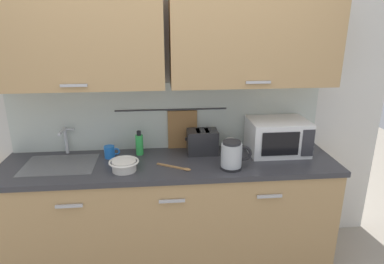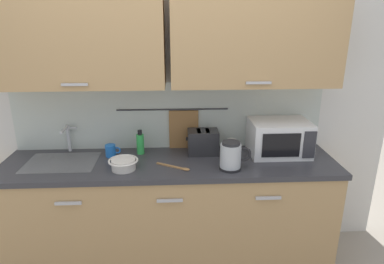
{
  "view_description": "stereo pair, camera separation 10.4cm",
  "coord_description": "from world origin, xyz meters",
  "px_view_note": "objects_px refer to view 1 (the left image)",
  "views": [
    {
      "loc": [
        -0.06,
        -2.06,
        1.93
      ],
      "look_at": [
        0.17,
        0.33,
        1.12
      ],
      "focal_mm": 31.59,
      "sensor_mm": 36.0,
      "label": 1
    },
    {
      "loc": [
        0.05,
        -2.06,
        1.93
      ],
      "look_at": [
        0.17,
        0.33,
        1.12
      ],
      "focal_mm": 31.59,
      "sensor_mm": 36.0,
      "label": 2
    }
  ],
  "objects_px": {
    "toaster": "(202,142)",
    "mixing_bowl": "(124,165)",
    "mug_near_sink": "(110,152)",
    "mug_by_kettle": "(231,144)",
    "electric_kettle": "(232,155)",
    "microwave": "(277,136)",
    "dish_soap_bottle": "(139,144)",
    "wooden_spoon": "(178,168)"
  },
  "relations": [
    {
      "from": "microwave",
      "to": "wooden_spoon",
      "type": "height_order",
      "value": "microwave"
    },
    {
      "from": "electric_kettle",
      "to": "dish_soap_bottle",
      "type": "distance_m",
      "value": 0.75
    },
    {
      "from": "mixing_bowl",
      "to": "toaster",
      "type": "bearing_deg",
      "value": 25.27
    },
    {
      "from": "mixing_bowl",
      "to": "microwave",
      "type": "bearing_deg",
      "value": 11.34
    },
    {
      "from": "microwave",
      "to": "mug_near_sink",
      "type": "bearing_deg",
      "value": 179.52
    },
    {
      "from": "mug_near_sink",
      "to": "mixing_bowl",
      "type": "height_order",
      "value": "mug_near_sink"
    },
    {
      "from": "electric_kettle",
      "to": "mug_by_kettle",
      "type": "distance_m",
      "value": 0.37
    },
    {
      "from": "dish_soap_bottle",
      "to": "wooden_spoon",
      "type": "distance_m",
      "value": 0.42
    },
    {
      "from": "mug_near_sink",
      "to": "wooden_spoon",
      "type": "bearing_deg",
      "value": -25.89
    },
    {
      "from": "wooden_spoon",
      "to": "mug_near_sink",
      "type": "bearing_deg",
      "value": 154.11
    },
    {
      "from": "dish_soap_bottle",
      "to": "mug_by_kettle",
      "type": "xyz_separation_m",
      "value": [
        0.74,
        0.03,
        -0.04
      ]
    },
    {
      "from": "mug_near_sink",
      "to": "mug_by_kettle",
      "type": "bearing_deg",
      "value": 4.43
    },
    {
      "from": "mixing_bowl",
      "to": "wooden_spoon",
      "type": "height_order",
      "value": "mixing_bowl"
    },
    {
      "from": "mug_by_kettle",
      "to": "wooden_spoon",
      "type": "xyz_separation_m",
      "value": [
        -0.45,
        -0.32,
        -0.04
      ]
    },
    {
      "from": "mug_near_sink",
      "to": "wooden_spoon",
      "type": "height_order",
      "value": "mug_near_sink"
    },
    {
      "from": "toaster",
      "to": "mixing_bowl",
      "type": "bearing_deg",
      "value": -154.73
    },
    {
      "from": "mug_near_sink",
      "to": "mixing_bowl",
      "type": "xyz_separation_m",
      "value": [
        0.13,
        -0.25,
        -0.0
      ]
    },
    {
      "from": "mug_near_sink",
      "to": "mug_by_kettle",
      "type": "relative_size",
      "value": 1.0
    },
    {
      "from": "mixing_bowl",
      "to": "mug_by_kettle",
      "type": "bearing_deg",
      "value": 21.3
    },
    {
      "from": "toaster",
      "to": "wooden_spoon",
      "type": "height_order",
      "value": "toaster"
    },
    {
      "from": "toaster",
      "to": "electric_kettle",
      "type": "bearing_deg",
      "value": -60.69
    },
    {
      "from": "electric_kettle",
      "to": "mug_by_kettle",
      "type": "relative_size",
      "value": 1.89
    },
    {
      "from": "dish_soap_bottle",
      "to": "mug_near_sink",
      "type": "xyz_separation_m",
      "value": [
        -0.23,
        -0.05,
        -0.04
      ]
    },
    {
      "from": "mug_near_sink",
      "to": "mug_by_kettle",
      "type": "height_order",
      "value": "same"
    },
    {
      "from": "mug_near_sink",
      "to": "toaster",
      "type": "xyz_separation_m",
      "value": [
        0.72,
        0.03,
        0.05
      ]
    },
    {
      "from": "mixing_bowl",
      "to": "wooden_spoon",
      "type": "bearing_deg",
      "value": 0.16
    },
    {
      "from": "dish_soap_bottle",
      "to": "mug_by_kettle",
      "type": "height_order",
      "value": "dish_soap_bottle"
    },
    {
      "from": "electric_kettle",
      "to": "mug_by_kettle",
      "type": "xyz_separation_m",
      "value": [
        0.07,
        0.36,
        -0.05
      ]
    },
    {
      "from": "toaster",
      "to": "mug_by_kettle",
      "type": "height_order",
      "value": "toaster"
    },
    {
      "from": "electric_kettle",
      "to": "toaster",
      "type": "relative_size",
      "value": 0.89
    },
    {
      "from": "dish_soap_bottle",
      "to": "wooden_spoon",
      "type": "bearing_deg",
      "value": -45.92
    },
    {
      "from": "electric_kettle",
      "to": "mug_near_sink",
      "type": "relative_size",
      "value": 1.89
    },
    {
      "from": "toaster",
      "to": "dish_soap_bottle",
      "type": "bearing_deg",
      "value": 177.96
    },
    {
      "from": "mug_by_kettle",
      "to": "wooden_spoon",
      "type": "bearing_deg",
      "value": -144.4
    },
    {
      "from": "mug_near_sink",
      "to": "microwave",
      "type": "bearing_deg",
      "value": -0.48
    },
    {
      "from": "microwave",
      "to": "mug_near_sink",
      "type": "distance_m",
      "value": 1.33
    },
    {
      "from": "mixing_bowl",
      "to": "wooden_spoon",
      "type": "distance_m",
      "value": 0.38
    },
    {
      "from": "mug_by_kettle",
      "to": "mixing_bowl",
      "type": "bearing_deg",
      "value": -158.7
    },
    {
      "from": "electric_kettle",
      "to": "mixing_bowl",
      "type": "bearing_deg",
      "value": 177.63
    },
    {
      "from": "wooden_spoon",
      "to": "toaster",
      "type": "bearing_deg",
      "value": 52.85
    },
    {
      "from": "microwave",
      "to": "mixing_bowl",
      "type": "height_order",
      "value": "microwave"
    },
    {
      "from": "mug_near_sink",
      "to": "mixing_bowl",
      "type": "relative_size",
      "value": 0.56
    }
  ]
}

